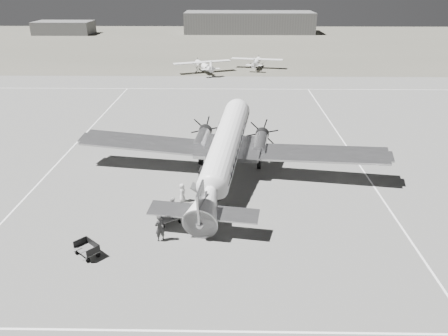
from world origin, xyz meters
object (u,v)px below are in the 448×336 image
light_plane_right (257,63)px  baggage_cart_far (87,249)px  ramp_agent (173,207)px  dc3_airliner (224,153)px  baggage_cart_near (169,218)px  passenger (182,193)px  ground_crew (160,228)px  shed_secondary (64,28)px  hangar_main (249,22)px  light_plane_left (203,67)px

light_plane_right → baggage_cart_far: light_plane_right is taller
ramp_agent → dc3_airliner: bearing=-33.5°
baggage_cart_near → passenger: 3.63m
ground_crew → baggage_cart_far: bearing=-10.5°
baggage_cart_far → passenger: 9.55m
light_plane_right → ground_crew: (-9.97, -63.18, -0.09)m
shed_secondary → dc3_airliner: size_ratio=0.61×
baggage_cart_far → ramp_agent: 7.32m
hangar_main → light_plane_right: hangar_main is taller
light_plane_right → passenger: light_plane_right is taller
light_plane_right → ground_crew: 63.96m
light_plane_left → passenger: light_plane_left is taller
baggage_cart_far → shed_secondary: bearing=151.6°
hangar_main → dc3_airliner: hangar_main is taller
shed_secondary → light_plane_left: size_ratio=1.57×
light_plane_left → light_plane_right: bearing=1.6°
passenger → hangar_main: bearing=0.5°
hangar_main → passenger: hangar_main is taller
shed_secondary → dc3_airliner: dc3_airliner is taller
shed_secondary → dc3_airliner: bearing=-64.1°
baggage_cart_far → ground_crew: size_ratio=0.86×
light_plane_left → ground_crew: bearing=-111.5°
dc3_airliner → baggage_cart_far: (-8.91, -11.68, -2.30)m
light_plane_left → ground_crew: 58.62m
passenger → dc3_airliner: bearing=-36.1°
light_plane_right → baggage_cart_near: (-9.64, -60.89, -0.61)m
dc3_airliner → passenger: dc3_airliner is taller
shed_secondary → baggage_cart_near: shed_secondary is taller
light_plane_left → light_plane_right: light_plane_left is taller
light_plane_left → hangar_main: bearing=58.6°
light_plane_left → light_plane_right: (10.45, 4.56, -0.10)m
passenger → shed_secondary: bearing=28.9°
shed_secondary → baggage_cart_near: 128.16m
light_plane_left → passenger: bearing=-110.4°
shed_secondary → light_plane_left: shed_secondary is taller
shed_secondary → baggage_cart_far: shed_secondary is taller
hangar_main → baggage_cart_near: hangar_main is taller
light_plane_left → ramp_agent: (1.02, -55.32, -0.35)m
dc3_airliner → light_plane_left: 49.15m
hangar_main → baggage_cart_far: bearing=-96.8°
baggage_cart_far → ground_crew: 4.99m
dc3_airliner → ground_crew: size_ratio=14.63×
baggage_cart_far → ground_crew: bearing=64.6°
light_plane_left → ramp_agent: bearing=-110.9°
passenger → baggage_cart_far: bearing=150.0°
passenger → baggage_cart_near: bearing=175.5°
shed_secondary → baggage_cart_near: bearing=-67.2°
light_plane_left → passenger: 52.79m
shed_secondary → baggage_cart_far: 130.31m
shed_secondary → baggage_cart_near: size_ratio=10.59×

